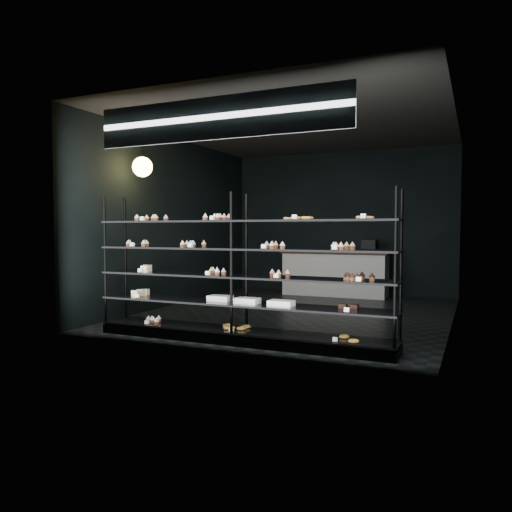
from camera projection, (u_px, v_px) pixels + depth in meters
name	position (u px, v px, depth m)	size (l,w,h in m)	color
room	(298.00, 221.00, 8.57)	(5.01, 6.01, 3.20)	black
display_shelf	(237.00, 293.00, 6.37)	(4.00, 0.50, 1.91)	black
signage	(216.00, 118.00, 5.84)	(3.30, 0.05, 0.50)	#0C1440
pendant_lamp	(142.00, 167.00, 7.98)	(0.32, 0.32, 0.89)	black
service_counter	(336.00, 273.00, 10.91)	(2.33, 0.65, 1.23)	silver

